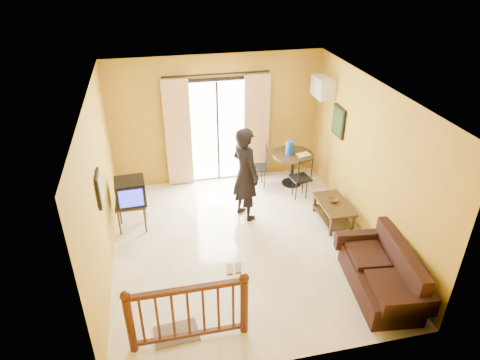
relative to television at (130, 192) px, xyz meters
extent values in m
plane|color=beige|center=(1.87, -0.92, -0.79)|extent=(5.00, 5.00, 0.00)
plane|color=white|center=(1.87, -0.92, 2.01)|extent=(5.00, 5.00, 0.00)
plane|color=#B78C23|center=(1.87, 1.58, 0.61)|extent=(4.50, 0.00, 4.50)
plane|color=#B78C23|center=(1.87, -3.42, 0.61)|extent=(4.50, 0.00, 4.50)
plane|color=#B78C23|center=(-0.38, -0.92, 0.61)|extent=(0.00, 5.00, 5.00)
plane|color=#B78C23|center=(4.12, -0.92, 0.61)|extent=(0.00, 5.00, 5.00)
cube|color=black|center=(1.87, 1.56, 0.36)|extent=(1.34, 0.03, 2.34)
cube|color=white|center=(1.87, 1.53, 0.36)|extent=(1.20, 0.04, 2.20)
cube|color=black|center=(1.87, 1.51, 0.36)|extent=(0.04, 0.02, 2.20)
cube|color=beige|center=(1.02, 1.48, 0.41)|extent=(0.55, 0.08, 2.35)
cube|color=beige|center=(2.72, 1.48, 0.41)|extent=(0.55, 0.08, 2.35)
cylinder|color=black|center=(1.87, 1.48, 1.63)|extent=(2.20, 0.04, 0.04)
cube|color=black|center=(-0.03, 0.00, -0.26)|extent=(0.55, 0.46, 0.04)
cylinder|color=black|center=(-0.26, -0.18, -0.52)|extent=(0.04, 0.04, 0.53)
cylinder|color=black|center=(0.20, -0.18, -0.52)|extent=(0.04, 0.04, 0.53)
cylinder|color=black|center=(-0.26, 0.19, -0.52)|extent=(0.04, 0.04, 0.53)
cylinder|color=black|center=(0.20, 0.19, -0.52)|extent=(0.04, 0.04, 0.53)
cube|color=black|center=(0.00, 0.00, 0.00)|extent=(0.55, 0.50, 0.47)
cube|color=#272FEC|center=(0.01, -0.24, 0.00)|extent=(0.42, 0.04, 0.33)
cube|color=black|center=(-0.35, -1.12, 0.76)|extent=(0.04, 0.42, 0.52)
cube|color=#5A544D|center=(-0.33, -1.12, 0.76)|extent=(0.01, 0.34, 0.44)
cylinder|color=black|center=(3.41, 0.96, -0.07)|extent=(0.89, 0.89, 0.04)
cylinder|color=black|center=(3.41, 0.96, -0.43)|extent=(0.08, 0.08, 0.72)
cylinder|color=black|center=(3.41, 0.96, -0.77)|extent=(0.43, 0.43, 0.03)
cylinder|color=blue|center=(3.32, 0.97, 0.10)|extent=(0.16, 0.16, 0.30)
cube|color=white|center=(3.60, 0.86, -0.04)|extent=(0.31, 0.23, 0.02)
cube|color=white|center=(3.97, 1.03, 1.36)|extent=(0.30, 0.60, 0.40)
cube|color=gray|center=(3.82, 1.03, 1.36)|extent=(0.02, 0.56, 0.36)
cube|color=black|center=(4.09, 0.38, 0.86)|extent=(0.04, 0.50, 0.60)
cube|color=black|center=(4.06, 0.38, 0.86)|extent=(0.01, 0.42, 0.52)
cube|color=black|center=(3.72, -0.61, -0.39)|extent=(0.52, 0.94, 0.04)
cube|color=black|center=(3.72, -0.61, -0.66)|extent=(0.48, 0.90, 0.03)
cube|color=black|center=(3.51, -1.03, -0.59)|extent=(0.05, 0.05, 0.40)
cube|color=black|center=(3.93, -1.03, -0.59)|extent=(0.05, 0.05, 0.40)
cube|color=black|center=(3.51, -0.19, -0.59)|extent=(0.05, 0.05, 0.40)
cube|color=black|center=(3.93, -0.19, -0.59)|extent=(0.05, 0.05, 0.40)
imported|color=brown|center=(3.72, -0.55, -0.34)|extent=(0.19, 0.19, 0.06)
cube|color=black|center=(3.67, -2.50, -0.59)|extent=(0.96, 1.65, 0.39)
cube|color=black|center=(3.96, -2.50, -0.25)|extent=(0.36, 1.58, 0.54)
cube|color=black|center=(3.67, -3.27, -0.38)|extent=(0.80, 0.25, 0.29)
cube|color=black|center=(3.67, -1.73, -0.38)|extent=(0.80, 0.25, 0.29)
cube|color=black|center=(3.62, -2.84, -0.37)|extent=(0.61, 0.70, 0.10)
cube|color=black|center=(3.62, -2.16, -0.37)|extent=(0.61, 0.70, 0.10)
imported|color=black|center=(2.12, -0.04, 0.14)|extent=(0.69, 0.80, 1.86)
cylinder|color=#471E0F|center=(-0.03, -2.82, -0.33)|extent=(0.11, 0.11, 0.92)
cylinder|color=#471E0F|center=(1.47, -2.82, -0.33)|extent=(0.11, 0.11, 0.92)
sphere|color=#471E0F|center=(-0.03, -2.82, 0.18)|extent=(0.13, 0.13, 0.13)
sphere|color=#471E0F|center=(1.47, -2.82, 0.18)|extent=(0.13, 0.13, 0.13)
cube|color=#471E0F|center=(0.72, -2.82, 0.13)|extent=(1.55, 0.08, 0.06)
cube|color=#471E0F|center=(0.72, -2.82, -0.69)|extent=(1.55, 0.06, 0.05)
cube|color=#5C524A|center=(0.54, -2.68, -0.78)|extent=(0.63, 0.44, 0.02)
cube|color=brown|center=(1.52, -1.55, -0.77)|extent=(0.14, 0.26, 0.03)
cube|color=brown|center=(1.66, -1.55, -0.77)|extent=(0.14, 0.26, 0.03)
camera|label=1|loc=(0.53, -6.88, 3.99)|focal=32.00mm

